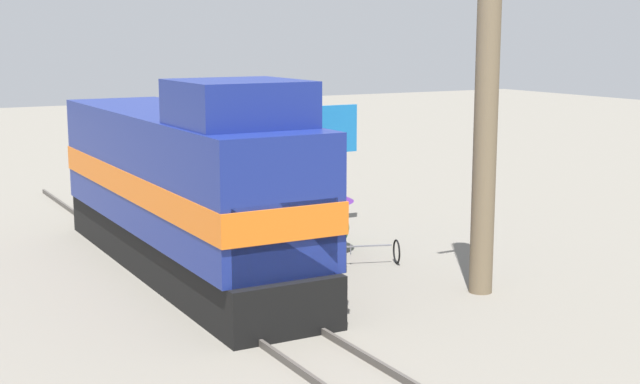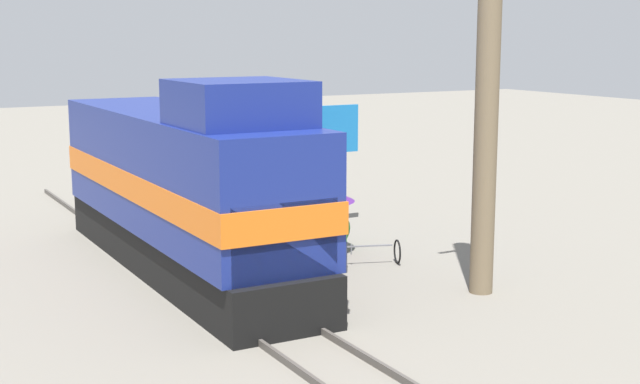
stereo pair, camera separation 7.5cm
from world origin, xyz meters
TOP-DOWN VIEW (x-y plane):
  - ground_plane at (0.00, 0.00)m, footprint 120.00×120.00m
  - rail_near at (-0.72, 0.00)m, footprint 0.08×32.65m
  - rail_far at (0.72, 0.00)m, footprint 0.08×32.65m
  - locomotive at (0.00, 2.28)m, footprint 2.88×12.69m
  - utility_pole at (5.59, -2.82)m, footprint 1.80×0.56m
  - vendor_umbrella at (3.93, 2.57)m, footprint 2.27×2.27m
  - billboard_sign at (6.00, 5.47)m, footprint 2.16×0.12m
  - shrub_cluster at (4.67, 2.97)m, footprint 1.16×1.16m
  - person_bystander at (3.49, 0.36)m, footprint 0.34×0.34m
  - bicycle at (4.43, 0.75)m, footprint 2.06×1.27m

SIDE VIEW (x-z plane):
  - ground_plane at x=0.00m, z-range 0.00..0.00m
  - rail_near at x=-0.72m, z-range 0.00..0.15m
  - rail_far at x=0.72m, z-range 0.00..0.15m
  - bicycle at x=4.43m, z-range 0.01..0.68m
  - shrub_cluster at x=4.67m, z-range 0.00..1.16m
  - person_bystander at x=3.49m, z-range 0.08..1.85m
  - vendor_umbrella at x=3.93m, z-range 0.76..2.79m
  - locomotive at x=0.00m, z-range -0.35..4.84m
  - billboard_sign at x=6.00m, z-range 0.98..4.91m
  - utility_pole at x=5.59m, z-range 0.03..10.96m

